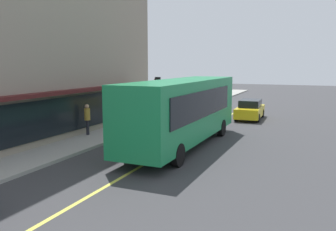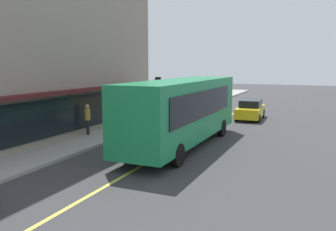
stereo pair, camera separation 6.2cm
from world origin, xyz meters
name	(u,v)px [view 1 (the left image)]	position (x,y,z in m)	size (l,w,h in m)	color
ground	(181,143)	(0.00, 0.00, 0.00)	(120.00, 120.00, 0.00)	#38383A
sidewalk	(105,135)	(0.00, 4.89, 0.07)	(80.00, 2.51, 0.15)	#9E9B93
lane_centre_stripe	(181,143)	(0.00, 0.00, 0.00)	(36.00, 0.16, 0.01)	#D8D14C
bus	(183,109)	(-0.65, -0.35, 1.99)	(11.16, 2.70, 3.50)	#197F47
traffic_light	(158,88)	(6.22, 4.24, 2.53)	(0.30, 0.52, 3.20)	#2D2D33
car_yellow	(250,110)	(10.20, -1.91, 0.74)	(4.35, 1.96, 1.52)	yellow
car_teal	(203,106)	(11.22, 2.30, 0.74)	(4.31, 1.88, 1.52)	#14666B
pedestrian_near_storefront	(87,116)	(-0.67, 5.68, 1.25)	(0.34, 0.34, 1.82)	black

